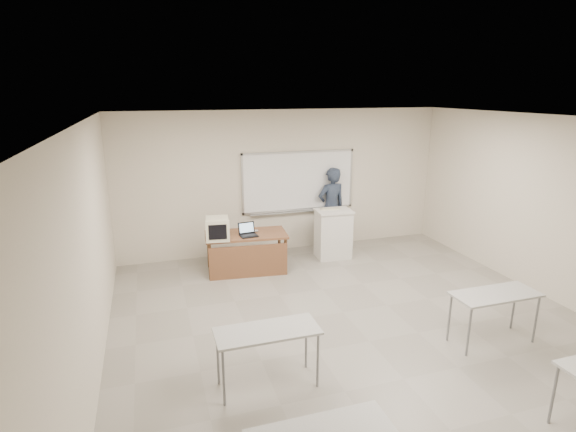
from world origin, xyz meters
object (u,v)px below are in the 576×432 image
object	(u,v)px
instructor_desk	(247,245)
whiteboard	(299,182)
crt_monitor	(218,228)
mouse	(256,231)
podium	(333,234)
laptop	(248,233)
presenter	(331,207)
keyboard	(330,209)

from	to	relation	value
instructor_desk	whiteboard	bearing A→B (deg)	43.30
crt_monitor	mouse	size ratio (longest dim) A/B	4.38
podium	mouse	xyz separation A→B (m)	(-1.67, -0.13, 0.26)
crt_monitor	laptop	distance (m)	0.58
laptop	presenter	xyz separation A→B (m)	(2.08, 0.96, 0.08)
podium	crt_monitor	distance (m)	2.48
keyboard	mouse	bearing A→B (deg)	-163.45
podium	whiteboard	bearing A→B (deg)	126.41
keyboard	laptop	bearing A→B (deg)	-158.76
podium	laptop	bearing A→B (deg)	-167.46
mouse	laptop	bearing A→B (deg)	-115.62
crt_monitor	instructor_desk	bearing A→B (deg)	9.12
whiteboard	instructor_desk	world-z (taller)	whiteboard
whiteboard	podium	bearing A→B (deg)	-56.93
crt_monitor	presenter	bearing A→B (deg)	27.78
laptop	mouse	size ratio (longest dim) A/B	2.96
podium	crt_monitor	world-z (taller)	crt_monitor
mouse	instructor_desk	bearing A→B (deg)	-120.43
instructor_desk	mouse	xyz separation A→B (m)	(0.20, 0.16, 0.21)
podium	presenter	world-z (taller)	presenter
podium	crt_monitor	bearing A→B (deg)	-169.61
mouse	presenter	world-z (taller)	presenter
whiteboard	podium	world-z (taller)	whiteboard
presenter	instructor_desk	bearing A→B (deg)	16.20
instructor_desk	crt_monitor	size ratio (longest dim) A/B	3.24
instructor_desk	laptop	world-z (taller)	laptop
instructor_desk	mouse	size ratio (longest dim) A/B	14.19
keyboard	instructor_desk	bearing A→B (deg)	-159.27
instructor_desk	presenter	bearing A→B (deg)	30.14
presenter	whiteboard	bearing A→B (deg)	-16.46
laptop	mouse	distance (m)	0.26
presenter	keyboard	bearing A→B (deg)	56.88
instructor_desk	crt_monitor	bearing A→B (deg)	-172.91
whiteboard	presenter	xyz separation A→B (m)	(0.72, -0.11, -0.59)
instructor_desk	keyboard	bearing A→B (deg)	17.15
presenter	mouse	bearing A→B (deg)	14.38
podium	keyboard	bearing A→B (deg)	123.93
podium	laptop	xyz separation A→B (m)	(-1.86, -0.30, 0.30)
crt_monitor	mouse	xyz separation A→B (m)	(0.75, 0.17, -0.17)
instructor_desk	mouse	bearing A→B (deg)	44.82
whiteboard	mouse	distance (m)	1.64
instructor_desk	laptop	bearing A→B (deg)	-31.47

